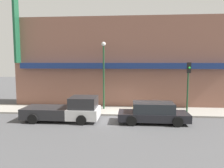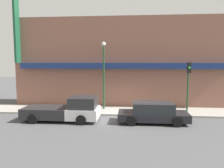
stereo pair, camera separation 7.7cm
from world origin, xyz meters
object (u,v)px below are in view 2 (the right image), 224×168
Objects in this scene: parked_car at (153,113)px; traffic_light at (188,79)px; pickup_truck at (67,110)px; street_lamp at (104,67)px; fire_hydrant at (134,110)px.

traffic_light is at bearing 37.12° from parked_car.
parked_car is (6.01, -0.00, -0.07)m from pickup_truck.
traffic_light is (8.84, 2.22, 2.09)m from pickup_truck.
street_lamp reaches higher than parked_car.
fire_hydrant is (-1.29, 1.98, -0.24)m from parked_car.
fire_hydrant is at bearing -176.77° from traffic_light.
pickup_truck is 6.01m from parked_car.
fire_hydrant is at bearing -30.50° from street_lamp.
parked_car is at bearing -42.30° from street_lamp.
parked_car is at bearing -0.39° from pickup_truck.
traffic_light is (4.12, 0.23, 2.40)m from fire_hydrant.
pickup_truck is 0.94× the size of street_lamp.
street_lamp reaches higher than fire_hydrant.
traffic_light is (6.64, -1.25, -0.81)m from street_lamp.
pickup_truck reaches higher than parked_car.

